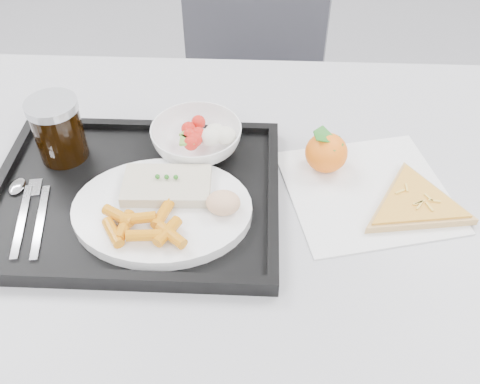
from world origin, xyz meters
TOP-DOWN VIEW (x-y plane):
  - table at (0.00, 0.30)m, footprint 1.20×0.80m
  - chair at (-0.00, 0.97)m, footprint 0.52×0.52m
  - tray at (-0.17, 0.27)m, footprint 0.45×0.35m
  - dinner_plate at (-0.12, 0.22)m, footprint 0.27×0.27m
  - fish_fillet at (-0.11, 0.26)m, footprint 0.14×0.08m
  - bread_roll at (-0.02, 0.22)m, footprint 0.06×0.05m
  - salad_bowl at (-0.08, 0.38)m, footprint 0.15×0.15m
  - cola_glass at (-0.30, 0.35)m, footprint 0.08×0.08m
  - cutlery at (-0.33, 0.23)m, footprint 0.10×0.17m
  - napkin at (0.20, 0.30)m, footprint 0.30×0.29m
  - tangerine at (0.14, 0.35)m, footprint 0.09×0.09m
  - pizza_slice at (0.27, 0.27)m, footprint 0.29×0.29m
  - carrot_pile at (-0.13, 0.17)m, footprint 0.13×0.09m
  - salad_contents at (-0.06, 0.37)m, footprint 0.09×0.08m

SIDE VIEW (x-z plane):
  - chair at x=0.00m, z-range 0.07..1.00m
  - table at x=0.00m, z-range 0.31..1.06m
  - napkin at x=0.20m, z-range 0.75..0.75m
  - tray at x=-0.17m, z-range 0.75..0.77m
  - pizza_slice at x=0.27m, z-range 0.75..0.77m
  - cutlery at x=-0.33m, z-range 0.76..0.77m
  - dinner_plate at x=-0.12m, z-range 0.77..0.78m
  - tangerine at x=0.14m, z-range 0.75..0.82m
  - salad_bowl at x=-0.08m, z-range 0.77..0.81m
  - fish_fillet at x=-0.11m, z-range 0.78..0.80m
  - carrot_pile at x=-0.13m, z-range 0.78..0.81m
  - bread_roll at x=-0.02m, z-range 0.78..0.82m
  - salad_contents at x=-0.06m, z-range 0.79..0.81m
  - cola_glass at x=-0.30m, z-range 0.77..0.88m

